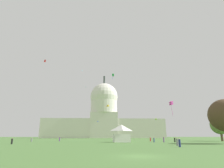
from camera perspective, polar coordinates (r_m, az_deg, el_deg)
name	(u,v)px	position (r m, az deg, el deg)	size (l,w,h in m)	color
ground_plane	(139,156)	(21.38, 8.14, -20.79)	(800.00, 800.00, 0.00)	#4C7538
capitol_building	(104,118)	(197.67, -2.49, -10.07)	(121.29, 28.79, 65.01)	silver
event_tent	(121,133)	(66.44, 2.85, -14.63)	(5.99, 4.82, 5.81)	white
tree_east_far	(220,125)	(91.17, 29.82, -10.62)	(8.23, 6.78, 10.40)	brown
person_navy_near_tree_west	(180,143)	(40.18, 19.73, -16.42)	(0.57, 0.57, 1.65)	navy
person_grey_back_right	(32,140)	(78.31, -23.12, -15.24)	(0.66, 0.66, 1.51)	gray
person_purple_front_center	(60,139)	(79.96, -15.54, -15.75)	(0.51, 0.51, 1.77)	#703D93
person_grey_lawn_far_right	(177,142)	(45.53, 19.11, -16.23)	(0.47, 0.47, 1.67)	gray
person_red_near_tent	(150,139)	(78.92, 11.52, -16.09)	(0.62, 0.62, 1.57)	red
person_black_back_center	(175,140)	(71.49, 18.41, -15.71)	(0.65, 0.65, 1.64)	black
person_purple_mid_left	(164,140)	(67.54, 15.36, -15.92)	(0.46, 0.46, 1.76)	#703D93
person_denim_near_tree_east	(154,140)	(66.83, 12.56, -16.16)	(0.59, 0.59, 1.69)	#3D5684
person_black_aisle_center	(12,141)	(57.33, -27.96, -15.03)	(0.56, 0.56, 1.58)	black
kite_gold_mid	(108,106)	(118.64, -1.24, -6.59)	(1.47, 1.47, 1.12)	gold
kite_lime_low	(156,119)	(126.71, 13.13, -10.31)	(0.88, 0.94, 1.09)	#8CD133
kite_magenta_low	(171,103)	(63.49, 17.43, -5.58)	(1.32, 1.29, 4.65)	#D1339E
kite_cyan_high	(82,71)	(175.17, -9.01, 3.91)	(0.39, 0.92, 3.34)	#33BCDB
kite_orange_mid	(106,107)	(162.26, -1.88, -6.98)	(1.79, 0.83, 3.22)	orange
kite_green_mid	(113,75)	(83.27, 0.33, 2.73)	(0.87, 0.93, 2.45)	green
kite_red_high	(45,61)	(96.47, -19.57, 6.58)	(0.94, 0.10, 1.35)	red
kite_blue_low	(98,122)	(141.18, -4.31, -11.22)	(0.90, 0.88, 0.89)	blue
kite_turquoise_high	(86,87)	(176.51, -7.89, -0.94)	(0.71, 0.64, 0.88)	teal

